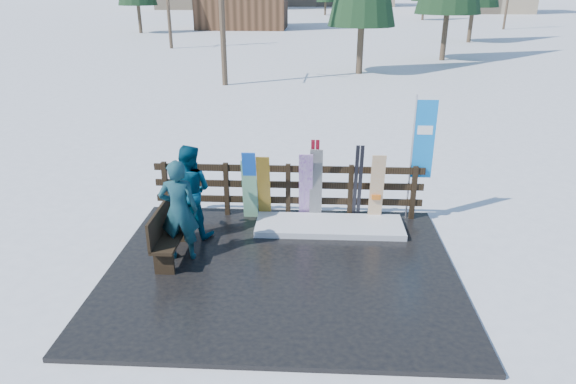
# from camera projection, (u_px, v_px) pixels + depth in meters

# --- Properties ---
(ground) EXTENTS (700.00, 700.00, 0.00)m
(ground) POSITION_uv_depth(u_px,v_px,m) (282.00, 272.00, 8.94)
(ground) COLOR white
(ground) RESTS_ON ground
(deck) EXTENTS (6.00, 5.00, 0.08)m
(deck) POSITION_uv_depth(u_px,v_px,m) (282.00, 270.00, 8.93)
(deck) COLOR black
(deck) RESTS_ON ground
(fence) EXTENTS (5.60, 0.10, 1.15)m
(fence) POSITION_uv_depth(u_px,v_px,m) (288.00, 187.00, 10.71)
(fence) COLOR black
(fence) RESTS_ON deck
(snow_patch) EXTENTS (2.96, 1.00, 0.12)m
(snow_patch) POSITION_uv_depth(u_px,v_px,m) (329.00, 226.00, 10.33)
(snow_patch) COLOR white
(snow_patch) RESTS_ON deck
(bench) EXTENTS (0.41, 1.50, 0.97)m
(bench) POSITION_uv_depth(u_px,v_px,m) (168.00, 231.00, 9.09)
(bench) COLOR black
(bench) RESTS_ON deck
(snowboard_0) EXTENTS (0.27, 0.40, 1.51)m
(snowboard_0) POSITION_uv_depth(u_px,v_px,m) (250.00, 185.00, 10.50)
(snowboard_0) COLOR blue
(snowboard_0) RESTS_ON deck
(snowboard_1) EXTENTS (0.30, 0.26, 1.32)m
(snowboard_1) POSITION_uv_depth(u_px,v_px,m) (250.00, 190.00, 10.54)
(snowboard_1) COLOR silver
(snowboard_1) RESTS_ON deck
(snowboard_2) EXTENTS (0.27, 0.35, 1.42)m
(snowboard_2) POSITION_uv_depth(u_px,v_px,m) (264.00, 188.00, 10.51)
(snowboard_2) COLOR yellow
(snowboard_2) RESTS_ON deck
(snowboard_3) EXTENTS (0.28, 0.48, 1.51)m
(snowboard_3) POSITION_uv_depth(u_px,v_px,m) (306.00, 186.00, 10.45)
(snowboard_3) COLOR white
(snowboard_3) RESTS_ON deck
(snowboard_4) EXTENTS (0.25, 0.31, 1.59)m
(snowboard_4) POSITION_uv_depth(u_px,v_px,m) (316.00, 185.00, 10.42)
(snowboard_4) COLOR black
(snowboard_4) RESTS_ON deck
(snowboard_5) EXTENTS (0.28, 0.24, 1.48)m
(snowboard_5) POSITION_uv_depth(u_px,v_px,m) (377.00, 189.00, 10.39)
(snowboard_5) COLOR silver
(snowboard_5) RESTS_ON deck
(ski_pair_a) EXTENTS (0.17, 0.36, 1.77)m
(ski_pair_a) POSITION_uv_depth(u_px,v_px,m) (315.00, 179.00, 10.46)
(ski_pair_a) COLOR maroon
(ski_pair_a) RESTS_ON deck
(ski_pair_b) EXTENTS (0.17, 0.29, 1.66)m
(ski_pair_b) POSITION_uv_depth(u_px,v_px,m) (358.00, 183.00, 10.43)
(ski_pair_b) COLOR black
(ski_pair_b) RESTS_ON deck
(rental_flag) EXTENTS (0.45, 0.04, 2.60)m
(rental_flag) POSITION_uv_depth(u_px,v_px,m) (421.00, 144.00, 10.27)
(rental_flag) COLOR silver
(rental_flag) RESTS_ON deck
(person_front) EXTENTS (0.71, 0.50, 1.84)m
(person_front) POSITION_uv_depth(u_px,v_px,m) (179.00, 210.00, 8.92)
(person_front) COLOR #1B5955
(person_front) RESTS_ON deck
(person_back) EXTENTS (1.00, 0.84, 1.83)m
(person_back) POSITION_uv_depth(u_px,v_px,m) (189.00, 191.00, 9.78)
(person_back) COLOR #063C56
(person_back) RESTS_ON deck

